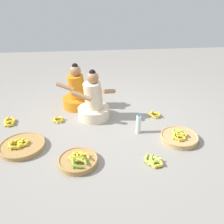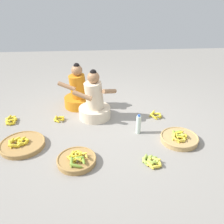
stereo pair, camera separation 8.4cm
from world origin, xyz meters
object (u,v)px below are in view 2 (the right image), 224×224
object	(u,v)px
loose_bananas_mid_left	(156,115)
loose_bananas_near_vendor	(152,161)
banana_basket_near_bicycle	(179,138)
loose_bananas_mid_right	(11,120)
loose_bananas_front_center	(59,119)
water_bottle	(138,124)
vendor_woman_behind	(79,93)
banana_basket_front_right	(22,144)
vendor_woman_front	(94,103)
banana_basket_back_right	(77,160)

from	to	relation	value
loose_bananas_mid_left	loose_bananas_near_vendor	bearing A→B (deg)	-106.32
banana_basket_near_bicycle	loose_bananas_mid_right	distance (m)	2.62
banana_basket_near_bicycle	loose_bananas_front_center	xyz separation A→B (m)	(-1.75, 0.73, -0.02)
loose_bananas_near_vendor	water_bottle	distance (m)	0.70
vendor_woman_behind	water_bottle	bearing A→B (deg)	-46.96
banana_basket_front_right	loose_bananas_near_vendor	world-z (taller)	banana_basket_front_right
vendor_woman_behind	loose_bananas_mid_left	distance (m)	1.41
vendor_woman_front	banana_basket_near_bicycle	xyz separation A→B (m)	(1.17, -0.79, -0.22)
vendor_woman_behind	water_bottle	world-z (taller)	vendor_woman_behind
loose_bananas_mid_left	vendor_woman_behind	bearing A→B (deg)	158.41
banana_basket_near_bicycle	banana_basket_back_right	xyz separation A→B (m)	(-1.41, -0.36, -0.00)
vendor_woman_front	banana_basket_front_right	xyz separation A→B (m)	(-1.00, -0.75, -0.22)
loose_bananas_mid_left	loose_bananas_mid_right	bearing A→B (deg)	179.58
vendor_woman_behind	loose_bananas_near_vendor	bearing A→B (deg)	-60.02
loose_bananas_near_vendor	loose_bananas_front_center	bearing A→B (deg)	137.39
water_bottle	loose_bananas_mid_right	bearing A→B (deg)	166.43
loose_bananas_near_vendor	loose_bananas_mid_right	world-z (taller)	loose_bananas_mid_right
vendor_woman_front	banana_basket_back_right	size ratio (longest dim) A/B	1.69
banana_basket_near_bicycle	loose_bananas_mid_left	world-z (taller)	banana_basket_near_bicycle
banana_basket_front_right	loose_bananas_mid_left	world-z (taller)	banana_basket_front_right
vendor_woman_behind	banana_basket_near_bicycle	world-z (taller)	vendor_woman_behind
banana_basket_back_right	loose_bananas_near_vendor	xyz separation A→B (m)	(0.92, -0.07, -0.02)
loose_bananas_mid_right	water_bottle	bearing A→B (deg)	-13.57
banana_basket_front_right	loose_bananas_front_center	distance (m)	0.81
loose_bananas_front_center	loose_bananas_mid_right	distance (m)	0.77
loose_bananas_near_vendor	water_bottle	size ratio (longest dim) A/B	0.89
vendor_woman_behind	loose_bananas_near_vendor	size ratio (longest dim) A/B	2.94
vendor_woman_front	banana_basket_near_bicycle	world-z (taller)	vendor_woman_front
banana_basket_back_right	loose_bananas_front_center	size ratio (longest dim) A/B	2.41
vendor_woman_front	vendor_woman_behind	world-z (taller)	vendor_woman_front
vendor_woman_behind	banana_basket_front_right	world-z (taller)	vendor_woman_behind
loose_bananas_front_center	loose_bananas_mid_right	size ratio (longest dim) A/B	0.69
loose_bananas_mid_right	banana_basket_front_right	bearing A→B (deg)	-63.33
vendor_woman_front	loose_bananas_near_vendor	xyz separation A→B (m)	(0.68, -1.22, -0.24)
vendor_woman_behind	banana_basket_near_bicycle	size ratio (longest dim) A/B	1.52
banana_basket_front_right	vendor_woman_front	bearing A→B (deg)	36.95
loose_bananas_mid_left	water_bottle	xyz separation A→B (m)	(-0.39, -0.46, 0.11)
banana_basket_back_right	loose_bananas_front_center	xyz separation A→B (m)	(-0.34, 1.09, -0.02)
banana_basket_near_bicycle	loose_bananas_mid_left	xyz separation A→B (m)	(-0.15, 0.72, -0.02)
loose_bananas_near_vendor	loose_bananas_mid_left	bearing A→B (deg)	73.68
vendor_woman_front	water_bottle	size ratio (longest dim) A/B	2.70
vendor_woman_front	loose_bananas_mid_left	xyz separation A→B (m)	(1.02, -0.07, -0.23)
loose_bananas_front_center	loose_bananas_mid_left	world-z (taller)	loose_bananas_mid_left
vendor_woman_front	water_bottle	bearing A→B (deg)	-39.96
vendor_woman_front	banana_basket_near_bicycle	bearing A→B (deg)	-33.97
banana_basket_back_right	banana_basket_near_bicycle	bearing A→B (deg)	14.20
vendor_woman_front	banana_basket_near_bicycle	distance (m)	1.43
loose_bananas_mid_right	loose_bananas_front_center	bearing A→B (deg)	-0.53
loose_bananas_front_center	banana_basket_back_right	bearing A→B (deg)	-72.71
loose_bananas_near_vendor	vendor_woman_behind	bearing A→B (deg)	119.98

